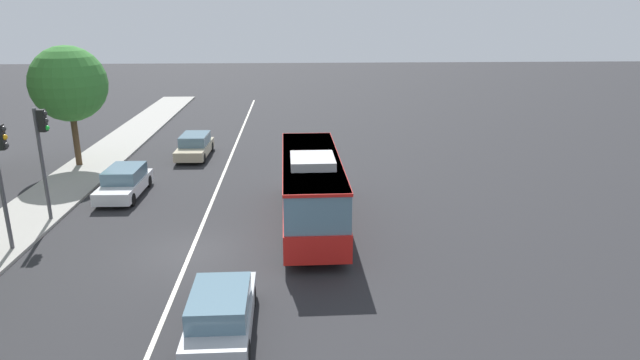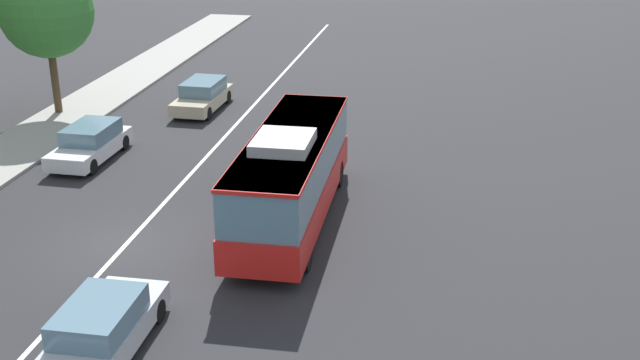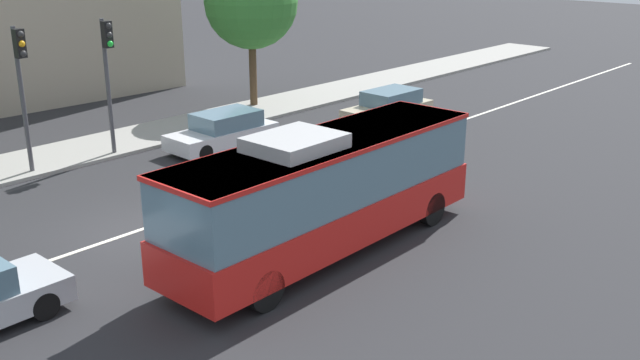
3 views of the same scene
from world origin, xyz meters
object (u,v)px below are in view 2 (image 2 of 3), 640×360
sedan_white (90,143)px  street_tree_kerbside_left (46,11)px  sedan_silver (103,327)px  sedan_beige (203,95)px  transit_bus (291,172)px

sedan_white → street_tree_kerbside_left: 8.35m
sedan_white → sedan_silver: bearing=27.9°
sedan_silver → sedan_white: bearing=26.2°
sedan_white → sedan_beige: same height
transit_bus → sedan_white: transit_bus is taller
transit_bus → street_tree_kerbside_left: size_ratio=1.38×
transit_bus → street_tree_kerbside_left: 17.48m
sedan_white → sedan_beige: bearing=164.5°
sedan_white → street_tree_kerbside_left: (5.63, 4.40, 4.32)m
sedan_silver → sedan_beige: bearing=11.0°
sedan_beige → sedan_silver: (-20.71, -4.24, 0.00)m
transit_bus → sedan_silver: (-8.52, 2.95, -1.09)m
transit_bus → sedan_beige: bearing=29.7°
transit_bus → sedan_beige: 14.19m
sedan_beige → street_tree_kerbside_left: 8.24m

